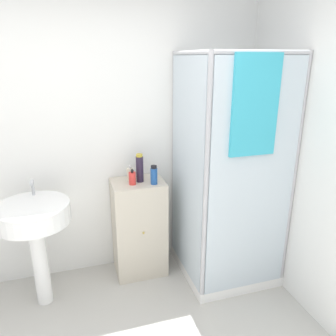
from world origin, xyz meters
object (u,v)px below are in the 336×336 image
Objects in this scene: soap_dispenser at (132,178)px; shampoo_bottle_tall_black at (140,168)px; lotion_bottle_white at (130,174)px; sink at (35,224)px; shampoo_bottle_blue at (154,175)px.

shampoo_bottle_tall_black reaches higher than soap_dispenser.
soap_dispenser is 1.01× the size of lotion_bottle_white.
shampoo_bottle_blue is (0.99, 0.09, 0.27)m from sink.
sink is 7.34× the size of lotion_bottle_white.
shampoo_bottle_blue is at bearing -14.62° from soap_dispenser.
shampoo_bottle_blue is at bearing 5.33° from sink.
shampoo_bottle_blue is at bearing -42.68° from shampoo_bottle_tall_black.
sink is 0.96m from shampoo_bottle_tall_black.
shampoo_bottle_tall_black is at bearing -40.66° from lotion_bottle_white.
sink is 7.30× the size of soap_dispenser.
lotion_bottle_white is (0.00, 0.11, -0.00)m from soap_dispenser.
sink is at bearing -170.22° from soap_dispenser.
lotion_bottle_white is at bearing 17.33° from sink.
soap_dispenser is 0.19m from shampoo_bottle_blue.
lotion_bottle_white is at bearing 89.21° from soap_dispenser.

